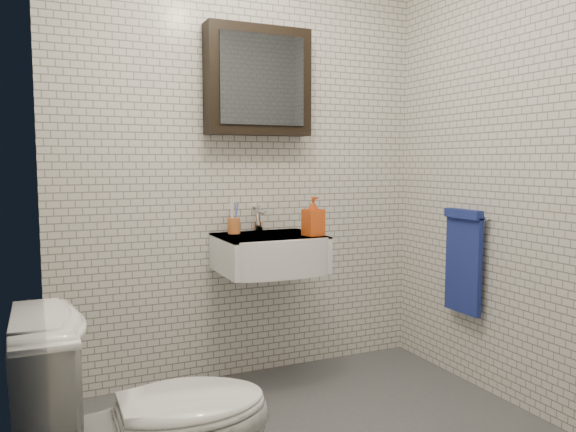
{
  "coord_description": "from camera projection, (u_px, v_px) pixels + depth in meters",
  "views": [
    {
      "loc": [
        -1.11,
        -2.06,
        1.25
      ],
      "look_at": [
        0.02,
        0.45,
        0.98
      ],
      "focal_mm": 35.0,
      "sensor_mm": 36.0,
      "label": 1
    }
  ],
  "objects": [
    {
      "name": "washbasin",
      "position": [
        272.0,
        253.0,
        3.05
      ],
      "size": [
        0.55,
        0.5,
        0.2
      ],
      "color": "white",
      "rests_on": "room_shell"
    },
    {
      "name": "toothbrush_cup",
      "position": [
        234.0,
        225.0,
        3.14
      ],
      "size": [
        0.09,
        0.09,
        0.19
      ],
      "rotation": [
        0.0,
        0.0,
        -0.39
      ],
      "color": "#D26E34",
      "rests_on": "washbasin"
    },
    {
      "name": "room_shell",
      "position": [
        329.0,
        109.0,
        2.3
      ],
      "size": [
        2.22,
        2.02,
        2.51
      ],
      "color": "silver",
      "rests_on": "ground"
    },
    {
      "name": "faucet",
      "position": [
        259.0,
        220.0,
        3.22
      ],
      "size": [
        0.06,
        0.2,
        0.15
      ],
      "color": "silver",
      "rests_on": "washbasin"
    },
    {
      "name": "soap_bottle",
      "position": [
        313.0,
        216.0,
        3.04
      ],
      "size": [
        0.11,
        0.11,
        0.21
      ],
      "primitive_type": "imported",
      "rotation": [
        0.0,
        0.0,
        0.13
      ],
      "color": "orange",
      "rests_on": "washbasin"
    },
    {
      "name": "toilet",
      "position": [
        151.0,
        425.0,
        1.81
      ],
      "size": [
        0.8,
        0.46,
        0.81
      ],
      "primitive_type": "imported",
      "rotation": [
        0.0,
        0.0,
        1.56
      ],
      "color": "white",
      "rests_on": "ground"
    },
    {
      "name": "mirror_cabinet",
      "position": [
        258.0,
        81.0,
        3.14
      ],
      "size": [
        0.6,
        0.15,
        0.6
      ],
      "color": "black",
      "rests_on": "room_shell"
    },
    {
      "name": "towel_rail",
      "position": [
        463.0,
        257.0,
        3.11
      ],
      "size": [
        0.09,
        0.3,
        0.58
      ],
      "color": "silver",
      "rests_on": "room_shell"
    }
  ]
}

